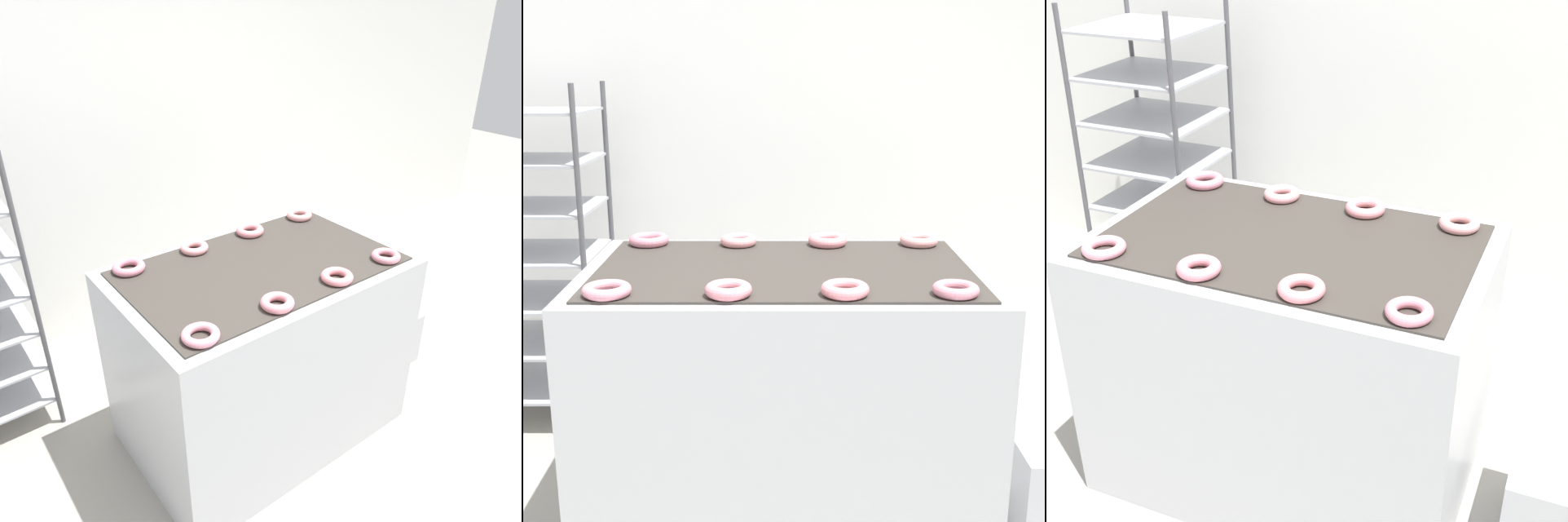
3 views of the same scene
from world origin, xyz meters
TOP-DOWN VIEW (x-y plane):
  - ground_plane at (0.00, 0.00)m, footprint 14.00×14.00m
  - wall_back at (0.00, 2.12)m, footprint 8.00×0.05m
  - fryer_machine at (0.00, 0.67)m, footprint 1.32×0.85m
  - glaze_bin at (0.97, 0.68)m, footprint 0.31×0.37m
  - donut_near_left at (-0.51, 0.36)m, footprint 0.14×0.14m
  - donut_near_midleft at (-0.16, 0.36)m, footprint 0.14×0.14m
  - donut_near_midright at (0.18, 0.37)m, footprint 0.14×0.14m
  - donut_near_right at (0.49, 0.37)m, footprint 0.13×0.13m
  - donut_far_left at (-0.50, 0.99)m, footprint 0.15×0.15m
  - donut_far_midleft at (-0.17, 0.98)m, footprint 0.13×0.13m
  - donut_far_midright at (0.16, 0.98)m, footprint 0.14×0.14m
  - donut_far_right at (0.50, 0.98)m, footprint 0.14×0.14m

SIDE VIEW (x-z plane):
  - ground_plane at x=0.00m, z-range 0.00..0.00m
  - glaze_bin at x=0.97m, z-range 0.00..0.34m
  - fryer_machine at x=0.00m, z-range 0.00..0.98m
  - donut_near_left at x=-0.51m, z-range 0.98..1.01m
  - donut_near_right at x=0.49m, z-range 0.98..1.01m
  - donut_near_midright at x=0.18m, z-range 0.98..1.01m
  - donut_far_midleft at x=-0.17m, z-range 0.98..1.01m
  - donut_far_left at x=-0.50m, z-range 0.98..1.01m
  - donut_far_right at x=0.50m, z-range 0.98..1.01m
  - donut_near_midleft at x=-0.16m, z-range 0.98..1.02m
  - donut_far_midright at x=0.16m, z-range 0.98..1.02m
  - wall_back at x=0.00m, z-range 0.00..2.80m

